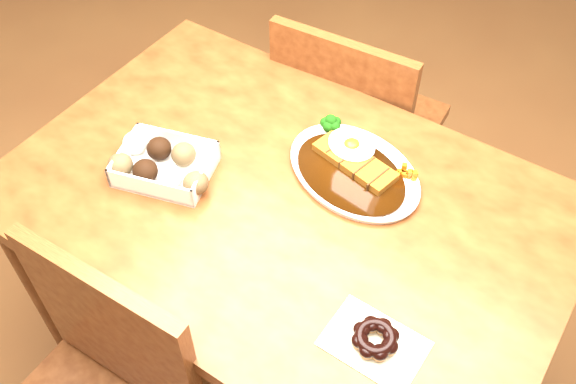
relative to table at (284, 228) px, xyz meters
The scene contains 6 objects.
ground 0.65m from the table, ahead, with size 6.00×6.00×0.00m, color brown.
table is the anchor object (origin of this frame).
chair_far 0.57m from the table, 101.57° to the left, with size 0.45×0.45×0.87m.
katsu_curry_plate 0.21m from the table, 61.53° to the left, with size 0.37×0.31×0.06m.
donut_box 0.30m from the table, 162.87° to the right, with size 0.25×0.20×0.06m.
pon_de_ring 0.39m from the table, 30.40° to the right, with size 0.18×0.13×0.03m.
Camera 1 is at (0.50, -0.73, 1.80)m, focal length 40.00 mm.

